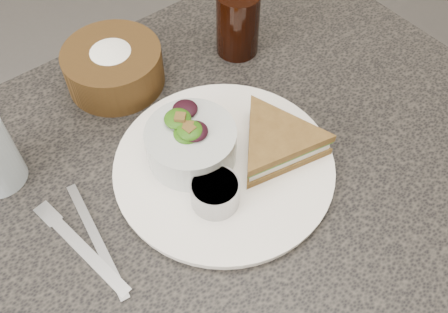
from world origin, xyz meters
name	(u,v)px	position (x,y,z in m)	size (l,w,h in m)	color
dining_table	(207,286)	(0.00, 0.00, 0.38)	(1.00, 0.70, 0.75)	black
dinner_plate	(224,166)	(0.04, 0.00, 0.76)	(0.30, 0.30, 0.01)	white
sandwich	(277,142)	(0.11, -0.03, 0.78)	(0.16, 0.16, 0.04)	brown
salad_bowl	(191,140)	(0.01, 0.03, 0.80)	(0.12, 0.12, 0.07)	#AFB6B3
dressing_ramekin	(215,193)	(-0.01, -0.04, 0.78)	(0.06, 0.06, 0.04)	#97979A
orange_wedge	(210,116)	(0.07, 0.07, 0.78)	(0.06, 0.06, 0.03)	orange
fork	(86,252)	(-0.18, 0.00, 0.75)	(0.02, 0.16, 0.00)	#AFB0B1
knife	(96,239)	(-0.16, 0.01, 0.75)	(0.01, 0.19, 0.00)	gray
bread_basket	(113,62)	(0.01, 0.24, 0.79)	(0.15, 0.15, 0.09)	#472C13
cola_glass	(238,20)	(0.21, 0.18, 0.81)	(0.07, 0.07, 0.12)	black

